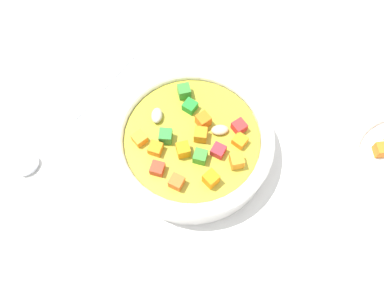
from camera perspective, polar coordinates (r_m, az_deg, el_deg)
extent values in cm
cube|color=silver|center=(57.10, 0.00, -1.32)|extent=(140.00, 140.00, 2.00)
cylinder|color=white|center=(54.59, 0.00, -0.16)|extent=(19.74, 19.74, 3.50)
torus|color=white|center=(52.54, 0.00, 0.88)|extent=(20.29, 20.29, 1.73)
cylinder|color=gold|center=(52.82, 0.00, 0.73)|extent=(16.72, 16.72, 0.40)
cube|color=orange|center=(51.84, 1.17, 0.91)|extent=(1.76, 1.76, 1.54)
ellipsoid|color=beige|center=(53.62, -4.66, 3.78)|extent=(1.57, 2.24, 1.10)
cube|color=orange|center=(49.67, 2.52, -4.61)|extent=(2.12, 2.12, 1.74)
cube|color=#2F8E35|center=(52.10, -3.52, 1.39)|extent=(1.70, 1.70, 1.60)
cube|color=red|center=(52.92, 6.26, 2.31)|extent=(2.07, 2.07, 1.29)
cube|color=green|center=(50.84, 1.09, -1.66)|extent=(1.91, 1.91, 1.43)
cube|color=orange|center=(51.55, -4.84, -0.61)|extent=(1.97, 1.97, 1.22)
cube|color=red|center=(50.52, -4.59, -3.24)|extent=(1.92, 1.92, 1.21)
cube|color=orange|center=(52.78, 1.50, 3.15)|extent=(2.08, 2.08, 1.73)
cube|color=orange|center=(52.18, 6.35, 0.43)|extent=(2.13, 2.13, 1.10)
cube|color=orange|center=(52.39, -6.95, 0.81)|extent=(2.10, 2.10, 1.15)
ellipsoid|color=beige|center=(52.75, 3.69, 1.87)|extent=(2.17, 1.45, 0.86)
cube|color=green|center=(54.03, -0.38, 5.00)|extent=(2.12, 2.12, 1.19)
cube|color=red|center=(51.36, 3.50, -0.88)|extent=(2.08, 2.08, 1.20)
cube|color=orange|center=(49.69, -2.05, -5.04)|extent=(2.06, 2.06, 1.43)
cube|color=orange|center=(50.75, 5.93, -2.24)|extent=(1.72, 1.72, 1.66)
cube|color=orange|center=(51.09, -1.17, -0.77)|extent=(1.77, 1.77, 1.62)
cube|color=#378C31|center=(54.94, -1.05, 6.98)|extent=(1.73, 1.73, 1.57)
cylinder|color=silver|center=(61.55, -11.95, 7.17)|extent=(9.21, 11.31, 0.78)
ellipsoid|color=silver|center=(58.58, -20.78, -2.69)|extent=(3.68, 3.82, 1.09)
cube|color=orange|center=(57.32, 23.74, -0.69)|extent=(1.59, 1.59, 1.53)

